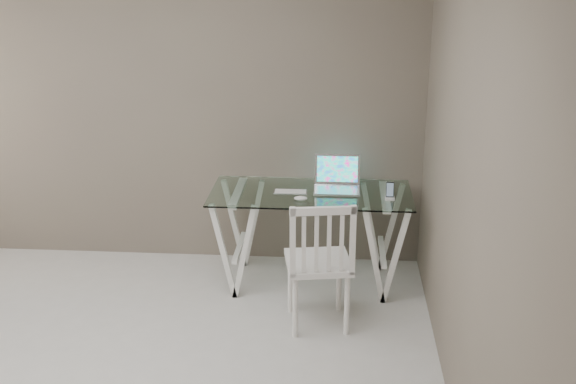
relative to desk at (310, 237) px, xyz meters
name	(u,v)px	position (x,y,z in m)	size (l,w,h in m)	color
room	(51,118)	(-1.19, -1.77, 1.33)	(4.50, 4.52, 2.71)	#BAB8B2
desk	(310,237)	(0.00, 0.00, 0.00)	(1.50, 0.70, 0.75)	silver
chair	(320,259)	(0.09, -0.70, 0.14)	(0.49, 0.49, 0.94)	white
laptop	(337,181)	(0.19, 0.11, 0.42)	(0.34, 0.31, 0.24)	silver
keyboard	(291,192)	(-0.15, -0.01, 0.37)	(0.25, 0.11, 0.01)	silver
mouse	(301,198)	(-0.07, -0.18, 0.38)	(0.10, 0.06, 0.03)	silver
phone_dock	(390,195)	(0.58, -0.10, 0.40)	(0.07, 0.07, 0.13)	white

